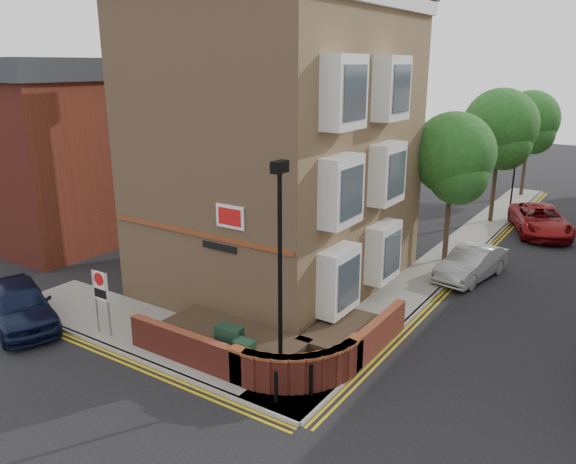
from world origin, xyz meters
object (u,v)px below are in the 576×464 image
at_px(silver_car_near, 471,263).
at_px(utility_cabinet_large, 230,345).
at_px(lamppost, 280,276).
at_px(navy_hatchback, 20,304).
at_px(zone_sign, 101,291).

bearing_deg(silver_car_near, utility_cabinet_large, -98.66).
distance_m(lamppost, utility_cabinet_large, 3.24).
xyz_separation_m(utility_cabinet_large, navy_hatchback, (-7.82, -1.80, 0.06)).
distance_m(navy_hatchback, silver_car_near, 17.55).
bearing_deg(lamppost, zone_sign, -173.93).
bearing_deg(lamppost, navy_hatchback, -170.08).
bearing_deg(silver_car_near, zone_sign, -115.05).
height_order(utility_cabinet_large, silver_car_near, silver_car_near).
height_order(lamppost, utility_cabinet_large, lamppost).
relative_size(navy_hatchback, silver_car_near, 1.10).
height_order(lamppost, silver_car_near, lamppost).
height_order(lamppost, navy_hatchback, lamppost).
xyz_separation_m(zone_sign, silver_car_near, (8.60, 12.06, -0.96)).
bearing_deg(navy_hatchback, zone_sign, -50.88).
xyz_separation_m(lamppost, utility_cabinet_large, (-1.90, 0.10, -2.62)).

